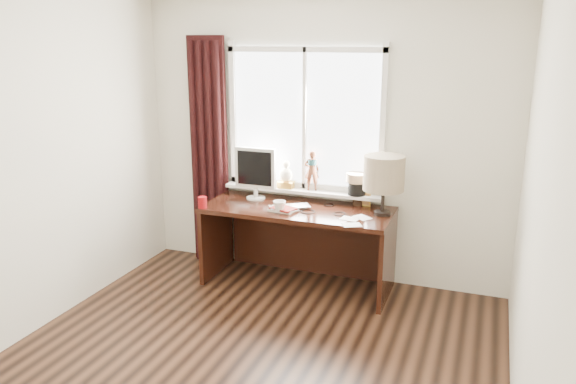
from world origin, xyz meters
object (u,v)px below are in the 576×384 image
at_px(mug, 279,206).
at_px(monitor, 255,170).
at_px(desk, 301,230).
at_px(laptop, 290,207).
at_px(red_cup, 202,202).
at_px(table_lamp, 384,174).

height_order(mug, monitor, monitor).
bearing_deg(mug, desk, 69.45).
xyz_separation_m(desk, monitor, (-0.47, 0.04, 0.52)).
distance_m(desk, monitor, 0.70).
xyz_separation_m(laptop, mug, (-0.05, -0.13, 0.04)).
height_order(laptop, red_cup, red_cup).
height_order(desk, table_lamp, table_lamp).
distance_m(mug, red_cup, 0.71).
bearing_deg(monitor, table_lamp, -3.67).
height_order(red_cup, table_lamp, table_lamp).
bearing_deg(laptop, monitor, 122.51).
bearing_deg(laptop, table_lamp, -24.50).
height_order(red_cup, monitor, monitor).
bearing_deg(mug, monitor, 138.71).
distance_m(laptop, desk, 0.30).
xyz_separation_m(red_cup, desk, (0.80, 0.39, -0.30)).
height_order(monitor, table_lamp, table_lamp).
relative_size(mug, monitor, 0.22).
relative_size(laptop, table_lamp, 0.70).
bearing_deg(table_lamp, mug, -164.16).
distance_m(laptop, mug, 0.14).
distance_m(laptop, table_lamp, 0.89).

